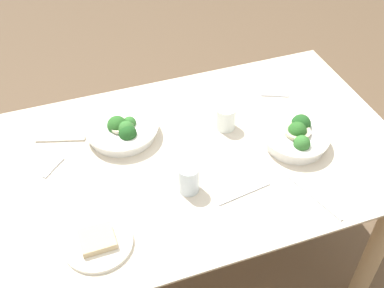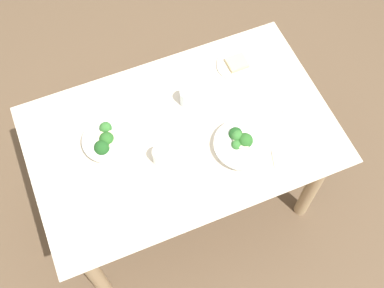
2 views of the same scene
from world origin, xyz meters
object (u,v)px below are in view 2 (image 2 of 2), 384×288
(fork_by_near_bowl, at_px, (283,114))
(table_knife_left, at_px, (105,100))
(table_knife_right, at_px, (151,101))
(broccoli_bowl_far, at_px, (107,141))
(water_glass_center, at_px, (161,156))
(broccoli_bowl_near, at_px, (242,144))
(bread_side_plate, at_px, (237,64))
(fork_by_far_bowl, at_px, (113,201))
(napkin_folded_upper, at_px, (291,153))
(water_glass_side, at_px, (187,98))

(fork_by_near_bowl, height_order, table_knife_left, same)
(table_knife_right, bearing_deg, fork_by_near_bowl, 142.15)
(broccoli_bowl_far, xyz_separation_m, water_glass_center, (0.19, -0.16, 0.01))
(broccoli_bowl_far, bearing_deg, broccoli_bowl_near, -23.48)
(table_knife_left, bearing_deg, bread_side_plate, -111.83)
(fork_by_far_bowl, distance_m, napkin_folded_upper, 0.79)
(table_knife_left, bearing_deg, broccoli_bowl_near, -151.24)
(table_knife_left, xyz_separation_m, napkin_folded_upper, (0.66, -0.57, 0.00))
(water_glass_side, xyz_separation_m, fork_by_far_bowl, (-0.47, -0.33, -0.04))
(water_glass_side, distance_m, fork_by_far_bowl, 0.57)
(broccoli_bowl_far, relative_size, fork_by_near_bowl, 2.83)
(fork_by_far_bowl, height_order, table_knife_right, same)
(broccoli_bowl_near, relative_size, water_glass_center, 2.99)
(water_glass_center, xyz_separation_m, table_knife_left, (-0.13, 0.39, -0.04))
(broccoli_bowl_far, distance_m, fork_by_far_bowl, 0.27)
(napkin_folded_upper, bearing_deg, fork_by_near_bowl, 72.13)
(broccoli_bowl_far, relative_size, bread_side_plate, 1.14)
(water_glass_side, distance_m, napkin_folded_upper, 0.52)
(table_knife_left, distance_m, table_knife_right, 0.21)
(broccoli_bowl_near, bearing_deg, fork_by_near_bowl, 17.54)
(bread_side_plate, bearing_deg, water_glass_side, -160.47)
(table_knife_left, height_order, table_knife_right, same)
(fork_by_far_bowl, height_order, fork_by_near_bowl, same)
(bread_side_plate, height_order, fork_by_near_bowl, bread_side_plate)
(water_glass_center, bearing_deg, fork_by_near_bowl, 0.60)
(broccoli_bowl_near, bearing_deg, table_knife_right, 126.91)
(broccoli_bowl_far, height_order, bread_side_plate, broccoli_bowl_far)
(bread_side_plate, bearing_deg, water_glass_center, -146.85)
(water_glass_side, bearing_deg, table_knife_right, 153.54)
(broccoli_bowl_far, relative_size, fork_by_far_bowl, 2.18)
(fork_by_far_bowl, bearing_deg, water_glass_side, -122.44)
(water_glass_side, height_order, fork_by_far_bowl, water_glass_side)
(broccoli_bowl_near, relative_size, bread_side_plate, 1.29)
(water_glass_side, relative_size, fork_by_far_bowl, 0.92)
(broccoli_bowl_far, xyz_separation_m, fork_by_far_bowl, (-0.06, -0.26, -0.03))
(broccoli_bowl_near, distance_m, fork_by_far_bowl, 0.60)
(bread_side_plate, relative_size, fork_by_near_bowl, 2.49)
(water_glass_center, height_order, fork_by_near_bowl, water_glass_center)
(water_glass_center, bearing_deg, broccoli_bowl_near, -11.70)
(bread_side_plate, xyz_separation_m, fork_by_far_bowl, (-0.77, -0.44, -0.01))
(bread_side_plate, relative_size, water_glass_center, 2.31)
(bread_side_plate, relative_size, table_knife_right, 1.07)
(fork_by_near_bowl, xyz_separation_m, table_knife_right, (-0.53, 0.30, -0.00))
(fork_by_far_bowl, xyz_separation_m, table_knife_right, (0.31, 0.41, -0.00))
(broccoli_bowl_near, height_order, table_knife_right, broccoli_bowl_near)
(bread_side_plate, xyz_separation_m, napkin_folded_upper, (0.02, -0.52, -0.01))
(water_glass_center, height_order, napkin_folded_upper, water_glass_center)
(water_glass_center, distance_m, table_knife_left, 0.41)
(table_knife_left, xyz_separation_m, table_knife_right, (0.19, -0.08, 0.00))
(water_glass_side, distance_m, table_knife_right, 0.17)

